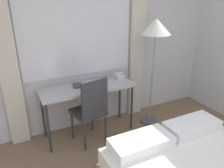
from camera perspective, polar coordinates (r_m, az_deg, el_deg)
wall_back_with_window at (r=3.27m, az=-4.06°, el=11.74°), size 4.92×0.13×2.70m
desk at (r=3.09m, az=-6.36°, el=-1.85°), size 1.32×0.46×0.76m
desk_chair at (r=2.94m, az=-5.55°, el=-6.29°), size 0.47×0.47×0.98m
standing_lamp at (r=3.22m, az=11.29°, el=12.89°), size 0.43×0.43×1.65m
telephone at (r=3.34m, az=1.69°, el=2.15°), size 0.13×0.19×0.09m
book at (r=3.09m, az=-7.58°, el=-0.21°), size 0.31×0.22×0.02m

